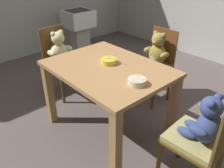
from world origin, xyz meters
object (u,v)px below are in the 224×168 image
teddy_chair_near_right (203,131)px  porridge_bowl_yellow_center (109,61)px  dining_table (108,79)px  sink_basin (79,25)px  porridge_bowl_cream_near_right (137,81)px  teddy_chair_far_center (156,57)px  teddy_chair_near_left (60,53)px

teddy_chair_near_right → porridge_bowl_yellow_center: porridge_bowl_yellow_center is taller
dining_table → teddy_chair_near_right: bearing=3.2°
sink_basin → porridge_bowl_cream_near_right: bearing=-24.7°
dining_table → porridge_bowl_cream_near_right: bearing=-6.3°
teddy_chair_far_center → sink_basin: (-1.97, 0.26, -0.06)m
dining_table → sink_basin: size_ratio=1.48×
teddy_chair_far_center → porridge_bowl_cream_near_right: teddy_chair_far_center is taller
porridge_bowl_cream_near_right → porridge_bowl_yellow_center: 0.47m
teddy_chair_far_center → porridge_bowl_yellow_center: 0.79m
porridge_bowl_cream_near_right → porridge_bowl_yellow_center: (-0.46, 0.10, -0.00)m
teddy_chair_near_right → porridge_bowl_cream_near_right: bearing=6.3°
teddy_chair_far_center → teddy_chair_near_right: bearing=53.3°
porridge_bowl_yellow_center → dining_table: bearing=-46.8°
porridge_bowl_yellow_center → sink_basin: size_ratio=0.20×
teddy_chair_near_left → porridge_bowl_yellow_center: size_ratio=5.58×
teddy_chair_near_right → teddy_chair_far_center: teddy_chair_far_center is taller
porridge_bowl_cream_near_right → sink_basin: (-2.45, 1.13, -0.25)m
dining_table → porridge_bowl_cream_near_right: porridge_bowl_cream_near_right is taller
porridge_bowl_cream_near_right → porridge_bowl_yellow_center: size_ratio=0.97×
porridge_bowl_yellow_center → sink_basin: bearing=152.8°
dining_table → sink_basin: (-2.05, 1.08, -0.10)m
teddy_chair_near_left → porridge_bowl_yellow_center: 0.94m
teddy_chair_far_center → porridge_bowl_yellow_center: (0.02, -0.77, 0.19)m
teddy_chair_near_left → sink_basin: bearing=133.7°
teddy_chair_near_right → sink_basin: bearing=-22.4°
teddy_chair_far_center → sink_basin: size_ratio=1.16×
porridge_bowl_cream_near_right → sink_basin: porridge_bowl_cream_near_right is taller
dining_table → teddy_chair_near_left: 0.98m
teddy_chair_near_left → sink_basin: 1.49m
teddy_chair_far_center → dining_table: bearing=5.1°
sink_basin → teddy_chair_near_right: bearing=-18.9°
teddy_chair_near_right → teddy_chair_near_left: (-1.94, -0.00, 0.01)m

